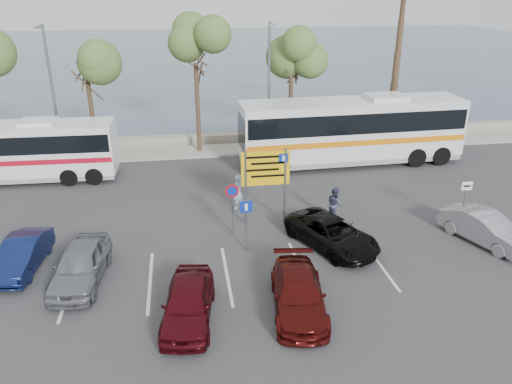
{
  "coord_description": "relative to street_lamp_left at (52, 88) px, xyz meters",
  "views": [
    {
      "loc": [
        -2.58,
        -17.32,
        10.43
      ],
      "look_at": [
        0.54,
        3.0,
        1.67
      ],
      "focal_mm": 35.0,
      "sensor_mm": 36.0,
      "label": 1
    }
  ],
  "objects": [
    {
      "name": "sign_parking",
      "position": [
        9.8,
        -12.73,
        -3.13
      ],
      "size": [
        0.5,
        0.07,
        2.25
      ],
      "color": "slate",
      "rests_on": "ground"
    },
    {
      "name": "tree_mid",
      "position": [
        8.5,
        0.48,
        2.06
      ],
      "size": [
        3.2,
        3.2,
        8.0
      ],
      "color": "#382619",
      "rests_on": "kerb_strip"
    },
    {
      "name": "ground",
      "position": [
        10.0,
        -13.52,
        -4.6
      ],
      "size": [
        120.0,
        120.0,
        0.0
      ],
      "primitive_type": "plane",
      "color": "#313133",
      "rests_on": "ground"
    },
    {
      "name": "coach_bus_right",
      "position": [
        17.5,
        -3.02,
        -2.66
      ],
      "size": [
        13.49,
        3.34,
        4.18
      ],
      "color": "silver",
      "rests_on": "ground"
    },
    {
      "name": "seawall",
      "position": [
        10.0,
        2.48,
        -4.3
      ],
      "size": [
        48.0,
        0.8,
        0.6
      ],
      "primitive_type": "cube",
      "color": "gray",
      "rests_on": "ground"
    },
    {
      "name": "car_silver_b",
      "position": [
        20.0,
        -13.57,
        -3.93
      ],
      "size": [
        2.82,
        4.27,
        1.33
      ],
      "primitive_type": "imported",
      "rotation": [
        0.0,
        0.0,
        0.39
      ],
      "color": "#9D9CA2",
      "rests_on": "ground"
    },
    {
      "name": "pedestrian_far",
      "position": [
        14.25,
        -10.53,
        -3.77
      ],
      "size": [
        0.72,
        0.87,
        1.65
      ],
      "primitive_type": "imported",
      "rotation": [
        0.0,
        0.0,
        1.69
      ],
      "color": "#373952",
      "rests_on": "ground"
    },
    {
      "name": "car_maroon",
      "position": [
        11.0,
        -17.02,
        -3.98
      ],
      "size": [
        2.26,
        4.46,
        1.24
      ],
      "primitive_type": "imported",
      "rotation": [
        0.0,
        0.0,
        -0.13
      ],
      "color": "#4A0E0C",
      "rests_on": "ground"
    },
    {
      "name": "suv_black",
      "position": [
        13.4,
        -12.94,
        -3.98
      ],
      "size": [
        3.76,
        4.92,
        1.24
      ],
      "primitive_type": "imported",
      "rotation": [
        0.0,
        0.0,
        0.44
      ],
      "color": "black",
      "rests_on": "ground"
    },
    {
      "name": "sign_taxi",
      "position": [
        19.8,
        -12.03,
        -3.18
      ],
      "size": [
        0.5,
        0.07,
        2.2
      ],
      "color": "slate",
      "rests_on": "ground"
    },
    {
      "name": "direction_sign",
      "position": [
        11.0,
        -10.32,
        -2.17
      ],
      "size": [
        2.2,
        0.12,
        3.6
      ],
      "color": "slate",
      "rests_on": "ground"
    },
    {
      "name": "tree_right",
      "position": [
        14.5,
        0.48,
        1.57
      ],
      "size": [
        3.2,
        3.2,
        7.4
      ],
      "color": "#382619",
      "rests_on": "kerb_strip"
    },
    {
      "name": "coach_bus_left",
      "position": [
        -1.94,
        -3.02,
        -2.99
      ],
      "size": [
        11.22,
        2.71,
        3.48
      ],
      "color": "silver",
      "rests_on": "ground"
    },
    {
      "name": "car_red",
      "position": [
        7.28,
        -17.02,
        -3.93
      ],
      "size": [
        2.11,
        4.13,
        1.34
      ],
      "primitive_type": "imported",
      "rotation": [
        0.0,
        0.0,
        -0.14
      ],
      "color": "#490A12",
      "rests_on": "ground"
    },
    {
      "name": "kerb_strip",
      "position": [
        10.0,
        0.48,
        -4.52
      ],
      "size": [
        44.0,
        2.4,
        0.15
      ],
      "primitive_type": "cube",
      "color": "#9A978C",
      "rests_on": "ground"
    },
    {
      "name": "street_lamp_right",
      "position": [
        13.0,
        0.0,
        0.0
      ],
      "size": [
        0.45,
        1.15,
        8.01
      ],
      "color": "slate",
      "rests_on": "kerb_strip"
    },
    {
      "name": "lane_markings",
      "position": [
        8.86,
        -14.52,
        -4.6
      ],
      "size": [
        12.02,
        4.2,
        0.01
      ],
      "primitive_type": null,
      "color": "silver",
      "rests_on": "ground"
    },
    {
      "name": "car_blue",
      "position": [
        1.0,
        -12.85,
        -3.98
      ],
      "size": [
        1.69,
        3.87,
        1.24
      ],
      "primitive_type": "imported",
      "rotation": [
        0.0,
        0.0,
        -0.1
      ],
      "color": "#0F1B4A",
      "rests_on": "ground"
    },
    {
      "name": "pedestrian_near",
      "position": [
        9.94,
        -8.52,
        -3.73
      ],
      "size": [
        0.75,
        0.74,
        1.74
      ],
      "primitive_type": "imported",
      "rotation": [
        0.0,
        0.0,
        3.91
      ],
      "color": "#96B4DA",
      "rests_on": "ground"
    },
    {
      "name": "sign_no_stop",
      "position": [
        9.4,
        -11.13,
        -3.02
      ],
      "size": [
        0.6,
        0.08,
        2.35
      ],
      "color": "slate",
      "rests_on": "ground"
    },
    {
      "name": "sea",
      "position": [
        10.0,
        46.48,
        -4.59
      ],
      "size": [
        140.0,
        140.0,
        0.0
      ],
      "primitive_type": "plane",
      "color": "#3B485F",
      "rests_on": "ground"
    },
    {
      "name": "car_silver_a",
      "position": [
        3.4,
        -14.1,
        -3.89
      ],
      "size": [
        2.09,
        4.32,
        1.42
      ],
      "primitive_type": "imported",
      "rotation": [
        0.0,
        0.0,
        -0.1
      ],
      "color": "gray",
      "rests_on": "ground"
    },
    {
      "name": "street_lamp_left",
      "position": [
        0.0,
        0.0,
        0.0
      ],
      "size": [
        0.45,
        1.15,
        8.01
      ],
      "color": "slate",
      "rests_on": "kerb_strip"
    },
    {
      "name": "tree_left",
      "position": [
        2.0,
        0.48,
        1.41
      ],
      "size": [
        3.2,
        3.2,
        7.2
      ],
      "color": "#382619",
      "rests_on": "kerb_strip"
    }
  ]
}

